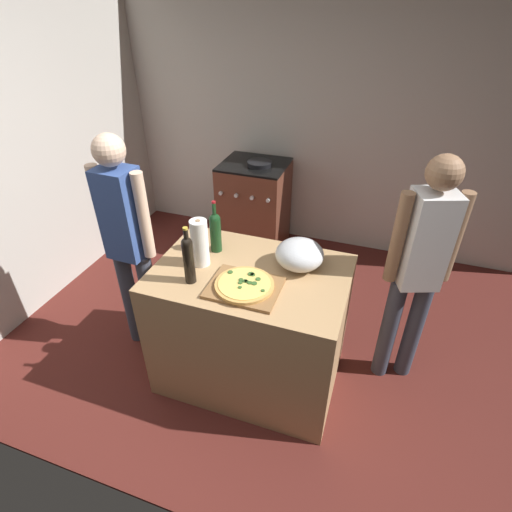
% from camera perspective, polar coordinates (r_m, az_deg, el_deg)
% --- Properties ---
extents(ground_plane, '(4.46, 3.28, 0.02)m').
position_cam_1_polar(ground_plane, '(3.43, 2.38, -8.43)').
color(ground_plane, '#511E19').
extents(kitchen_wall_rear, '(4.46, 0.10, 2.60)m').
position_cam_1_polar(kitchen_wall_rear, '(4.02, 9.06, 19.12)').
color(kitchen_wall_rear, '#BCB7AD').
rests_on(kitchen_wall_rear, ground_plane).
extents(kitchen_wall_left, '(0.10, 3.28, 2.60)m').
position_cam_1_polar(kitchen_wall_left, '(3.76, -28.36, 14.60)').
color(kitchen_wall_left, '#BCB7AD').
rests_on(kitchen_wall_left, ground_plane).
extents(counter, '(1.17, 0.79, 0.89)m').
position_cam_1_polar(counter, '(2.67, -0.71, -9.98)').
color(counter, tan).
rests_on(counter, ground_plane).
extents(cutting_board, '(0.40, 0.32, 0.02)m').
position_cam_1_polar(cutting_board, '(2.25, -1.66, -4.51)').
color(cutting_board, olive).
rests_on(cutting_board, counter).
extents(pizza, '(0.33, 0.33, 0.03)m').
position_cam_1_polar(pizza, '(2.24, -1.66, -4.08)').
color(pizza, tan).
rests_on(pizza, cutting_board).
extents(mixing_bowl, '(0.29, 0.29, 0.18)m').
position_cam_1_polar(mixing_bowl, '(2.39, 6.23, 0.21)').
color(mixing_bowl, '#B2B2B7').
rests_on(mixing_bowl, counter).
extents(paper_towel_roll, '(0.10, 0.10, 0.30)m').
position_cam_1_polar(paper_towel_roll, '(2.40, -8.01, 1.86)').
color(paper_towel_roll, white).
rests_on(paper_towel_roll, counter).
extents(wine_bottle_dark, '(0.06, 0.06, 0.36)m').
position_cam_1_polar(wine_bottle_dark, '(2.25, -9.61, -0.26)').
color(wine_bottle_dark, black).
rests_on(wine_bottle_dark, counter).
extents(wine_bottle_amber, '(0.07, 0.07, 0.35)m').
position_cam_1_polar(wine_bottle_amber, '(2.52, -5.81, 3.65)').
color(wine_bottle_amber, '#143819').
rests_on(wine_bottle_amber, counter).
extents(stove, '(0.62, 0.58, 0.95)m').
position_cam_1_polar(stove, '(4.08, -0.23, 7.08)').
color(stove, brown).
rests_on(stove, ground_plane).
extents(person_in_stripes, '(0.40, 0.21, 1.62)m').
position_cam_1_polar(person_in_stripes, '(2.76, -17.92, 2.58)').
color(person_in_stripes, '#383D4C').
rests_on(person_in_stripes, ground_plane).
extents(person_in_red, '(0.38, 0.27, 1.61)m').
position_cam_1_polar(person_in_red, '(2.57, 22.22, -1.20)').
color(person_in_red, '#383D4C').
rests_on(person_in_red, ground_plane).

